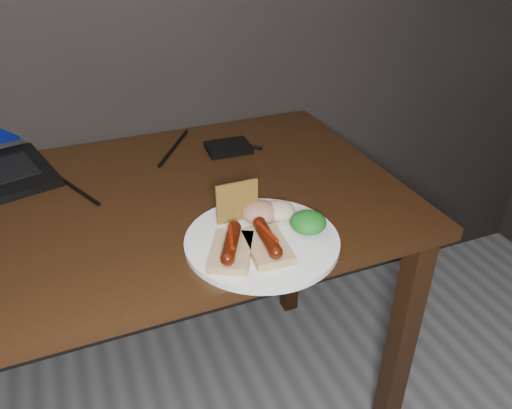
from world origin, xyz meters
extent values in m
cube|color=#321C0C|center=(0.00, 1.38, 0.73)|extent=(1.40, 0.70, 0.03)
cube|color=#321C0C|center=(0.65, 1.08, 0.36)|extent=(0.05, 0.05, 0.72)
cube|color=#321C0C|center=(0.65, 1.68, 0.36)|extent=(0.05, 0.05, 0.72)
cube|color=black|center=(0.39, 1.55, 0.76)|extent=(0.11, 0.09, 0.02)
cylinder|color=black|center=(0.00, 1.47, 0.75)|extent=(0.08, 0.17, 0.01)
cylinder|color=black|center=(0.26, 1.61, 0.75)|extent=(0.13, 0.19, 0.01)
cylinder|color=black|center=(0.42, 1.57, 0.75)|extent=(0.11, 0.10, 0.01)
cylinder|color=white|center=(0.31, 1.14, 0.76)|extent=(0.35, 0.35, 0.01)
cube|color=#E1BA84|center=(0.24, 1.11, 0.77)|extent=(0.11, 0.13, 0.02)
cylinder|color=#511305|center=(0.24, 1.11, 0.79)|extent=(0.07, 0.10, 0.02)
sphere|color=#511305|center=(0.22, 1.07, 0.79)|extent=(0.03, 0.02, 0.02)
sphere|color=#511305|center=(0.26, 1.15, 0.79)|extent=(0.03, 0.02, 0.02)
cylinder|color=#641504|center=(0.24, 1.11, 0.80)|extent=(0.03, 0.07, 0.01)
cube|color=#E1BA84|center=(0.30, 1.10, 0.77)|extent=(0.08, 0.12, 0.02)
cylinder|color=#511305|center=(0.30, 1.10, 0.79)|extent=(0.03, 0.10, 0.02)
sphere|color=#511305|center=(0.30, 1.05, 0.79)|extent=(0.03, 0.02, 0.02)
sphere|color=#511305|center=(0.31, 1.14, 0.79)|extent=(0.03, 0.02, 0.02)
cylinder|color=#641504|center=(0.30, 1.10, 0.80)|extent=(0.02, 0.07, 0.01)
cube|color=#A4782D|center=(0.29, 1.21, 0.80)|extent=(0.08, 0.01, 0.08)
ellipsoid|color=#0F4F15|center=(0.40, 1.13, 0.78)|extent=(0.07, 0.07, 0.04)
ellipsoid|color=maroon|center=(0.33, 1.19, 0.78)|extent=(0.07, 0.07, 0.04)
ellipsoid|color=silver|center=(0.37, 1.19, 0.78)|extent=(0.06, 0.06, 0.04)
camera|label=1|loc=(0.01, 0.43, 1.31)|focal=35.00mm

